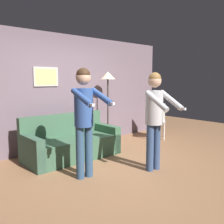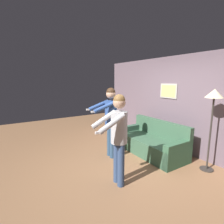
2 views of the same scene
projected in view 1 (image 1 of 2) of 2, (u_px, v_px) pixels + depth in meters
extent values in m
plane|color=#8F6443|center=(120.00, 169.00, 4.47)|extent=(12.00, 12.00, 0.00)
cube|color=#685661|center=(62.00, 92.00, 5.71)|extent=(6.40, 0.06, 2.60)
cube|color=#B7B2A8|center=(46.00, 77.00, 5.35)|extent=(0.57, 0.02, 0.41)
cube|color=#D2C26D|center=(46.00, 77.00, 5.35)|extent=(0.49, 0.01, 0.33)
cube|color=#395D43|center=(72.00, 148.00, 5.06)|extent=(1.91, 0.88, 0.42)
cube|color=#395D43|center=(63.00, 124.00, 5.27)|extent=(1.90, 0.17, 0.45)
cube|color=#375745|center=(31.00, 152.00, 4.49)|extent=(0.17, 0.85, 0.58)
cube|color=#355F41|center=(105.00, 137.00, 5.62)|extent=(0.17, 0.85, 0.58)
cylinder|color=#332D28|center=(108.00, 142.00, 6.26)|extent=(0.28, 0.28, 0.02)
cylinder|color=#332D28|center=(108.00, 111.00, 6.16)|extent=(0.04, 0.04, 1.57)
cone|color=#F9EAB7|center=(108.00, 75.00, 6.05)|extent=(0.36, 0.36, 0.18)
cylinder|color=navy|center=(80.00, 153.00, 3.98)|extent=(0.13, 0.13, 0.85)
cylinder|color=navy|center=(89.00, 151.00, 4.07)|extent=(0.13, 0.13, 0.85)
cylinder|color=#2D4C8C|center=(84.00, 107.00, 3.93)|extent=(0.30, 0.30, 0.60)
sphere|color=tan|center=(83.00, 78.00, 3.87)|extent=(0.23, 0.23, 0.23)
sphere|color=#382314|center=(83.00, 75.00, 3.87)|extent=(0.22, 0.22, 0.22)
cylinder|color=#2D4C8C|center=(82.00, 97.00, 3.61)|extent=(0.15, 0.54, 0.26)
cube|color=white|center=(91.00, 105.00, 3.42)|extent=(0.06, 0.15, 0.04)
cylinder|color=#2D4C8C|center=(101.00, 96.00, 3.80)|extent=(0.15, 0.54, 0.26)
cube|color=white|center=(111.00, 103.00, 3.61)|extent=(0.06, 0.15, 0.04)
cylinder|color=navy|center=(150.00, 148.00, 4.33)|extent=(0.13, 0.13, 0.82)
cylinder|color=navy|center=(157.00, 146.00, 4.42)|extent=(0.13, 0.13, 0.82)
cylinder|color=#B2B2B7|center=(154.00, 108.00, 4.28)|extent=(0.30, 0.30, 0.58)
sphere|color=tan|center=(155.00, 81.00, 4.22)|extent=(0.23, 0.23, 0.23)
sphere|color=brown|center=(155.00, 79.00, 4.22)|extent=(0.21, 0.21, 0.21)
cylinder|color=#B2B2B7|center=(157.00, 101.00, 3.98)|extent=(0.15, 0.50, 0.33)
cylinder|color=#B2B2B7|center=(171.00, 100.00, 4.18)|extent=(0.15, 0.50, 0.33)
cube|color=white|center=(182.00, 109.00, 4.01)|extent=(0.06, 0.15, 0.04)
cylinder|color=silver|center=(150.00, 131.00, 6.60)|extent=(0.04, 0.04, 0.45)
cylinder|color=silver|center=(164.00, 132.00, 6.54)|extent=(0.04, 0.04, 0.45)
cylinder|color=silver|center=(150.00, 129.00, 6.95)|extent=(0.04, 0.04, 0.45)
cylinder|color=silver|center=(164.00, 129.00, 6.89)|extent=(0.04, 0.04, 0.45)
cube|color=silver|center=(157.00, 121.00, 6.72)|extent=(0.59, 0.59, 0.03)
cube|color=silver|center=(157.00, 112.00, 6.87)|extent=(0.29, 0.35, 0.45)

